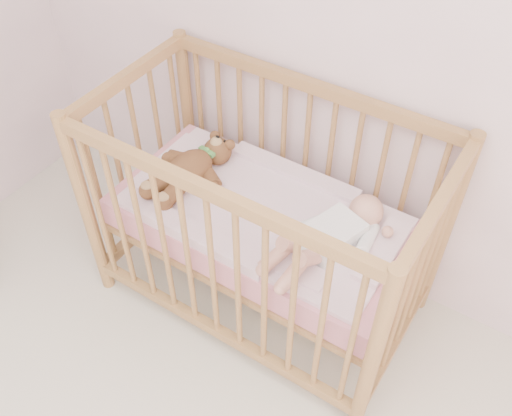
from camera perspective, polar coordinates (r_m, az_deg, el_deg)
The scene contains 6 objects.
wall_back at distance 2.00m, azimuth 19.26°, elevation 17.56°, with size 4.00×0.02×2.70m, color white.
crib at distance 2.35m, azimuth 0.66°, elevation -1.32°, with size 1.36×0.76×1.00m, color #AF7E4A, non-canonical shape.
mattress at distance 2.36m, azimuth 0.66°, elevation -1.57°, with size 1.22×0.62×0.13m, color pink.
blanket at distance 2.31m, azimuth 0.67°, elevation -0.30°, with size 1.10×0.58×0.06m, color pink, non-canonical shape.
baby at distance 2.14m, azimuth 7.66°, elevation -2.54°, with size 0.29×0.60×0.15m, color white, non-canonical shape.
teddy_bear at distance 2.39m, azimuth -6.68°, elevation 4.08°, with size 0.34×0.48×0.13m, color brown, non-canonical shape.
Camera 1 is at (0.39, 0.23, 2.21)m, focal length 40.00 mm.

